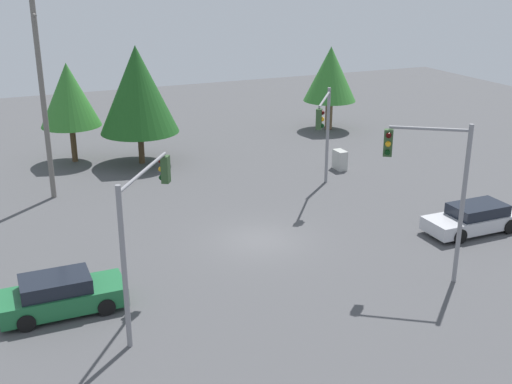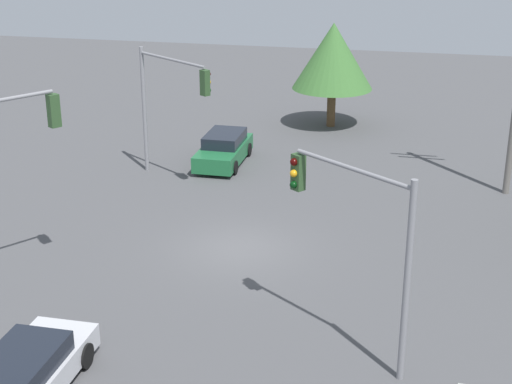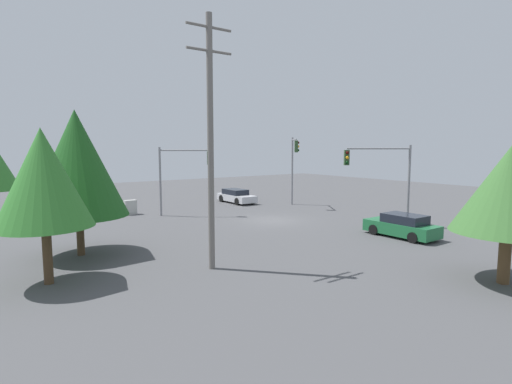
{
  "view_description": "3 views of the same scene",
  "coord_description": "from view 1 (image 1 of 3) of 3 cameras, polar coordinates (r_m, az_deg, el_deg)",
  "views": [
    {
      "loc": [
        -24.99,
        10.95,
        12.19
      ],
      "look_at": [
        0.98,
        -0.29,
        2.03
      ],
      "focal_mm": 45.0,
      "sensor_mm": 36.0,
      "label": 1
    },
    {
      "loc": [
        6.28,
        -25.02,
        11.95
      ],
      "look_at": [
        1.07,
        -1.94,
        2.99
      ],
      "focal_mm": 55.0,
      "sensor_mm": 36.0,
      "label": 2
    },
    {
      "loc": [
        18.64,
        23.75,
        5.57
      ],
      "look_at": [
        0.46,
        -1.51,
        2.08
      ],
      "focal_mm": 28.0,
      "sensor_mm": 36.0,
      "label": 3
    }
  ],
  "objects": [
    {
      "name": "utility_pole_tall",
      "position": [
        35.48,
        -18.49,
        8.67
      ],
      "size": [
        2.2,
        0.28,
        11.35
      ],
      "color": "slate",
      "rests_on": "ground_plane"
    },
    {
      "name": "tree_behind",
      "position": [
        49.42,
        6.63,
        10.36
      ],
      "size": [
        3.98,
        3.98,
        6.3
      ],
      "color": "brown",
      "rests_on": "ground_plane"
    },
    {
      "name": "tree_left",
      "position": [
        40.88,
        -10.48,
        8.94
      ],
      "size": [
        4.94,
        4.94,
        7.47
      ],
      "color": "#4C3823",
      "rests_on": "ground_plane"
    },
    {
      "name": "tree_far",
      "position": [
        42.31,
        -16.31,
        8.28
      ],
      "size": [
        3.78,
        3.78,
        6.36
      ],
      "color": "#4C3823",
      "rests_on": "ground_plane"
    },
    {
      "name": "sedan_green",
      "position": [
        24.85,
        -16.92,
        -8.73
      ],
      "size": [
        1.97,
        4.5,
        1.46
      ],
      "rotation": [
        0.0,
        0.0,
        3.14
      ],
      "color": "#1E6638",
      "rests_on": "ground_plane"
    },
    {
      "name": "electrical_cabinet",
      "position": [
        40.23,
        7.46,
        2.85
      ],
      "size": [
        0.98,
        0.57,
        1.21
      ],
      "primitive_type": "cube",
      "color": "#B2B2AD",
      "rests_on": "ground_plane"
    },
    {
      "name": "ground_plane",
      "position": [
        29.88,
        0.24,
        -4.32
      ],
      "size": [
        80.0,
        80.0,
        0.0
      ],
      "primitive_type": "plane",
      "color": "#4C4C4F"
    },
    {
      "name": "traffic_signal_cross",
      "position": [
        22.37,
        -10.04,
        -2.05
      ],
      "size": [
        3.94,
        2.8,
        5.74
      ],
      "rotation": [
        0.0,
        0.0,
        -0.6
      ],
      "color": "gray",
      "rests_on": "ground_plane"
    },
    {
      "name": "traffic_signal_aux",
      "position": [
        25.64,
        15.5,
        1.36
      ],
      "size": [
        2.0,
        2.78,
        6.53
      ],
      "rotation": [
        0.0,
        0.0,
        0.97
      ],
      "color": "gray",
      "rests_on": "ground_plane"
    },
    {
      "name": "traffic_signal_main",
      "position": [
        35.16,
        6.11,
        5.96
      ],
      "size": [
        3.54,
        2.7,
        5.59
      ],
      "rotation": [
        0.0,
        0.0,
        2.5
      ],
      "color": "gray",
      "rests_on": "ground_plane"
    },
    {
      "name": "sedan_silver",
      "position": [
        32.34,
        18.8,
        -2.24
      ],
      "size": [
        1.97,
        4.78,
        1.36
      ],
      "color": "silver",
      "rests_on": "ground_plane"
    }
  ]
}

